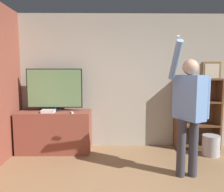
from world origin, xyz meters
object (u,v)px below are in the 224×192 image
at_px(television, 55,89).
at_px(person, 189,106).
at_px(game_console, 48,111).
at_px(bookshelf, 193,113).
at_px(waste_bin, 211,145).

height_order(television, person, person).
xyz_separation_m(game_console, bookshelf, (2.84, 0.28, -0.10)).
height_order(television, waste_bin, television).
distance_m(television, waste_bin, 3.14).
relative_size(game_console, bookshelf, 0.17).
height_order(television, bookshelf, television).
bearing_deg(bookshelf, person, -114.05).
relative_size(person, waste_bin, 5.37).
height_order(television, game_console, television).
bearing_deg(person, game_console, -139.48).
distance_m(bookshelf, person, 1.38).
bearing_deg(television, person, -27.27).
bearing_deg(waste_bin, bookshelf, 115.70).
bearing_deg(game_console, television, 68.51).
distance_m(game_console, waste_bin, 3.10).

